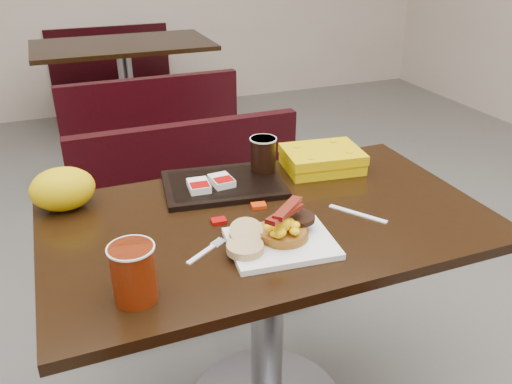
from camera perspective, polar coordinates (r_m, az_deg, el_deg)
name	(u,v)px	position (r m, az deg, el deg)	size (l,w,h in m)	color
table_near	(267,324)	(1.65, 1.22, -14.12)	(1.20, 0.70, 0.75)	black
bench_near_n	(203,221)	(2.21, -5.79, -3.19)	(1.00, 0.46, 0.72)	black
table_far	(128,96)	(3.93, -13.72, 10.07)	(1.20, 0.70, 0.75)	black
bench_far_s	(147,129)	(3.28, -11.73, 6.67)	(1.00, 0.46, 0.72)	black
bench_far_n	(115,75)	(4.61, -15.11, 12.13)	(1.00, 0.46, 0.72)	black
platter	(281,243)	(1.31, 2.75, -5.58)	(0.26, 0.20, 0.02)	white
pancake_stack	(284,232)	(1.31, 3.02, -4.36)	(0.13, 0.13, 0.03)	#9E5C1A
sausage_patty	(299,218)	(1.34, 4.71, -2.81)	(0.08, 0.08, 0.01)	black
scrambled_eggs	(281,225)	(1.27, 2.74, -3.64)	(0.09, 0.07, 0.04)	#FFEA05
bacon_strips	(285,212)	(1.27, 3.16, -2.22)	(0.15, 0.07, 0.01)	#450406
muffin_bottom	(245,248)	(1.26, -1.20, -6.08)	(0.09, 0.09, 0.02)	tan
muffin_top	(246,232)	(1.30, -1.08, -4.42)	(0.08, 0.08, 0.02)	tan
coffee_cup_near	(134,273)	(1.13, -13.13, -8.61)	(0.09, 0.09, 0.13)	#912405
fork	(201,254)	(1.28, -5.99, -6.75)	(0.13, 0.02, 0.00)	white
knife	(358,214)	(1.47, 10.98, -2.34)	(0.17, 0.01, 0.00)	white
condiment_syrup	(259,206)	(1.48, 0.29, -1.49)	(0.04, 0.03, 0.01)	#BC2C08
condiment_ketchup	(219,221)	(1.41, -4.07, -3.14)	(0.04, 0.03, 0.01)	#8C0504
tray	(224,184)	(1.60, -3.55, 0.84)	(0.36, 0.25, 0.02)	black
hashbrown_sleeve_left	(199,186)	(1.55, -6.24, 0.67)	(0.06, 0.08, 0.02)	silver
hashbrown_sleeve_right	(222,181)	(1.58, -3.76, 1.23)	(0.06, 0.08, 0.02)	silver
coffee_cup_far	(263,155)	(1.65, 0.78, 4.08)	(0.08, 0.08, 0.11)	black
clamshell	(322,159)	(1.72, 7.19, 3.56)	(0.25, 0.18, 0.07)	#D2AA03
paper_bag	(63,189)	(1.55, -20.26, 0.31)	(0.18, 0.13, 0.12)	yellow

